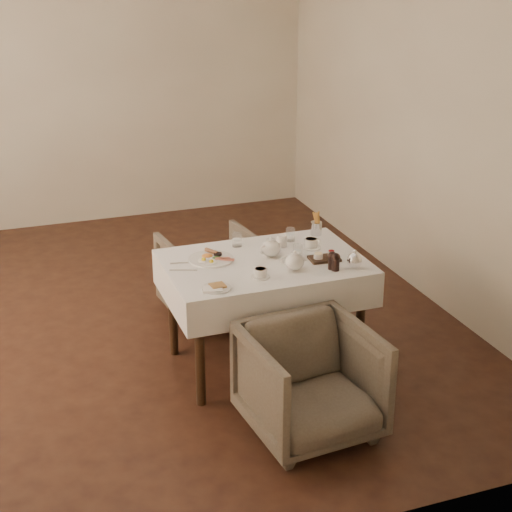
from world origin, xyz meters
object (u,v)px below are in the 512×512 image
at_px(armchair_far, 212,276).
at_px(teapot_centre, 271,247).
at_px(armchair_near, 310,382).
at_px(breakfast_plate, 211,258).
at_px(table, 264,277).

relative_size(armchair_far, teapot_centre, 4.00).
xyz_separation_m(armchair_near, armchair_far, (-0.08, 1.68, -0.01)).
bearing_deg(armchair_near, teapot_centre, 79.12).
distance_m(breakfast_plate, teapot_centre, 0.40).
xyz_separation_m(breakfast_plate, teapot_centre, (0.38, -0.08, 0.06)).
height_order(table, breakfast_plate, breakfast_plate).
distance_m(armchair_far, teapot_centre, 0.96).
bearing_deg(table, breakfast_plate, 157.10).
height_order(armchair_near, armchair_far, armchair_near).
bearing_deg(armchair_far, breakfast_plate, 66.35).
relative_size(table, teapot_centre, 7.29).
xyz_separation_m(armchair_near, teapot_centre, (0.09, 0.89, 0.50)).
relative_size(table, breakfast_plate, 4.35).
bearing_deg(table, armchair_far, 96.86).
bearing_deg(table, armchair_near, -91.65).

